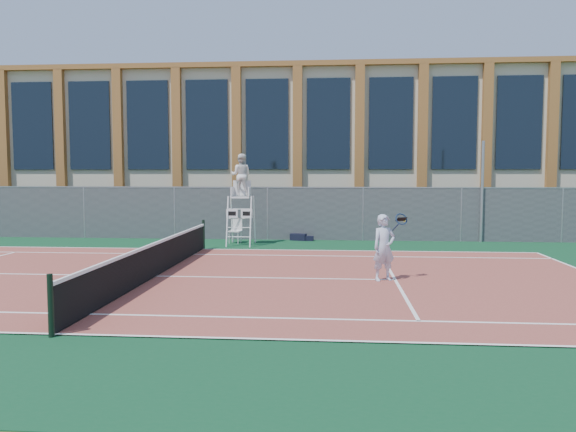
# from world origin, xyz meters

# --- Properties ---
(ground) EXTENTS (120.00, 120.00, 0.00)m
(ground) POSITION_xyz_m (0.00, 0.00, 0.00)
(ground) COLOR #233814
(apron) EXTENTS (36.00, 20.00, 0.01)m
(apron) POSITION_xyz_m (0.00, 1.00, 0.01)
(apron) COLOR #0E3E21
(apron) RESTS_ON ground
(tennis_court) EXTENTS (23.77, 10.97, 0.02)m
(tennis_court) POSITION_xyz_m (0.00, 0.00, 0.02)
(tennis_court) COLOR brown
(tennis_court) RESTS_ON apron
(tennis_net) EXTENTS (0.10, 11.30, 1.10)m
(tennis_net) POSITION_xyz_m (0.00, 0.00, 0.54)
(tennis_net) COLOR black
(tennis_net) RESTS_ON ground
(fence) EXTENTS (40.00, 0.06, 2.20)m
(fence) POSITION_xyz_m (0.00, 8.80, 1.10)
(fence) COLOR #595E60
(fence) RESTS_ON ground
(hedge) EXTENTS (40.00, 1.40, 2.20)m
(hedge) POSITION_xyz_m (0.00, 10.00, 1.10)
(hedge) COLOR black
(hedge) RESTS_ON ground
(building) EXTENTS (45.00, 10.60, 8.22)m
(building) POSITION_xyz_m (0.00, 17.95, 4.15)
(building) COLOR #BEB59D
(building) RESTS_ON ground
(steel_pole) EXTENTS (0.12, 0.12, 4.11)m
(steel_pole) POSITION_xyz_m (10.78, 8.70, 2.06)
(steel_pole) COLOR #9EA0A5
(steel_pole) RESTS_ON ground
(umpire_chair) EXTENTS (1.01, 1.55, 3.60)m
(umpire_chair) POSITION_xyz_m (1.17, 7.05, 2.63)
(umpire_chair) COLOR white
(umpire_chair) RESTS_ON ground
(plastic_chair) EXTENTS (0.53, 0.53, 0.99)m
(plastic_chair) POSITION_xyz_m (0.87, 7.56, 0.59)
(plastic_chair) COLOR silver
(plastic_chair) RESTS_ON apron
(sports_bag_near) EXTENTS (0.71, 0.44, 0.28)m
(sports_bag_near) POSITION_xyz_m (3.32, 8.57, 0.15)
(sports_bag_near) COLOR black
(sports_bag_near) RESTS_ON apron
(sports_bag_far) EXTENTS (0.52, 0.25, 0.21)m
(sports_bag_far) POSITION_xyz_m (3.69, 8.49, 0.11)
(sports_bag_far) COLOR black
(sports_bag_far) RESTS_ON apron
(tennis_player) EXTENTS (1.02, 0.76, 1.73)m
(tennis_player) POSITION_xyz_m (6.09, -0.11, 0.90)
(tennis_player) COLOR silver
(tennis_player) RESTS_ON tennis_court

